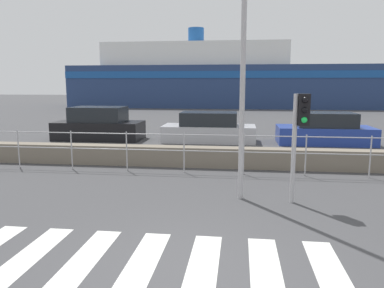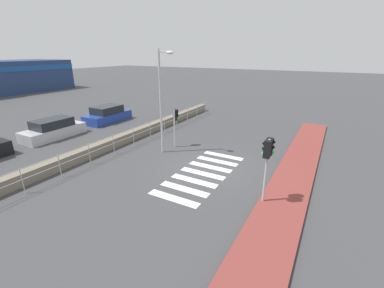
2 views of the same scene
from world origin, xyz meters
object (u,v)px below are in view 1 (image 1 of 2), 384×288
object	(u,v)px
ferry_boat	(226,80)
parked_car_blue	(325,130)
traffic_light_far	(300,124)
parked_car_silver	(209,129)
streetlamp	(244,33)
parked_car_black	(99,126)

from	to	relation	value
ferry_boat	parked_car_blue	size ratio (longest dim) A/B	8.89
traffic_light_far	parked_car_silver	bearing A→B (deg)	107.16
traffic_light_far	ferry_boat	xyz separation A→B (m)	(-2.92, 35.51, 1.22)
traffic_light_far	ferry_boat	bearing A→B (deg)	94.70
streetlamp	traffic_light_far	bearing A→B (deg)	0.28
ferry_boat	parked_car_blue	bearing A→B (deg)	-78.70
parked_car_silver	parked_car_blue	bearing A→B (deg)	0.00
streetlamp	parked_car_blue	bearing A→B (deg)	66.99
parked_car_black	parked_car_blue	distance (m)	10.37
parked_car_blue	parked_car_silver	bearing A→B (deg)	180.00
parked_car_silver	parked_car_blue	world-z (taller)	parked_car_blue
streetlamp	parked_car_silver	world-z (taller)	streetlamp
traffic_light_far	parked_car_black	distance (m)	11.83
traffic_light_far	parked_car_blue	bearing A→B (deg)	74.33
traffic_light_far	parked_car_silver	size ratio (longest dim) A/B	0.58
parked_car_blue	ferry_boat	bearing A→B (deg)	101.30
streetlamp	parked_car_silver	xyz separation A→B (m)	(-1.43, 8.70, -3.13)
parked_car_black	parked_car_silver	distance (m)	5.25
parked_car_blue	traffic_light_far	bearing A→B (deg)	-105.67
ferry_boat	parked_car_silver	distance (m)	26.93
traffic_light_far	parked_car_blue	distance (m)	9.11
traffic_light_far	streetlamp	distance (m)	2.30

